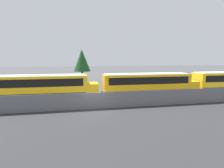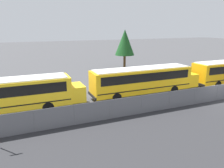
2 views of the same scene
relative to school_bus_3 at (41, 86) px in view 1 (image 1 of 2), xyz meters
name	(u,v)px [view 1 (image 1 of 2)]	position (x,y,z in m)	size (l,w,h in m)	color
ground_plane	(95,109)	(6.07, -4.66, -1.88)	(200.00, 200.00, 0.00)	#424244
road_strip	(103,133)	(6.07, -10.66, -1.88)	(154.94, 12.00, 0.01)	#2B2B2D
fence	(95,101)	(6.07, -4.67, -1.01)	(121.01, 0.07, 1.71)	#9EA0A5
school_bus_3	(41,86)	(0.00, 0.00, 0.00)	(13.08, 2.59, 3.15)	yellow
school_bus_4	(148,83)	(13.65, -0.27, 0.00)	(13.08, 2.59, 3.15)	#EDA80F
tree_1	(82,60)	(5.29, 15.81, 2.80)	(3.56, 3.56, 7.02)	#51381E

